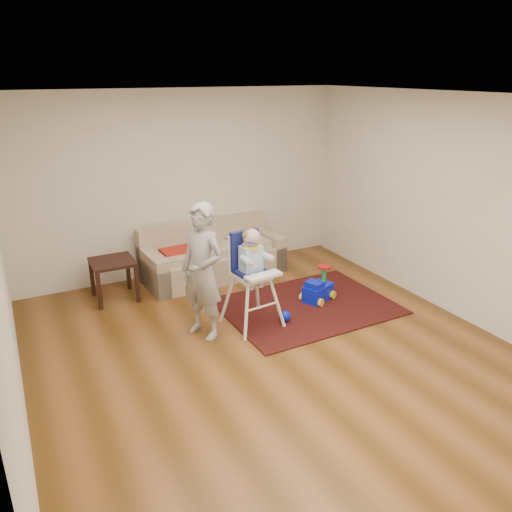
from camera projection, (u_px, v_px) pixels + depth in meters
name	position (u px, v px, depth m)	size (l,w,h in m)	color
ground	(273.00, 352.00, 5.51)	(5.50, 5.50, 0.00)	#533310
room_envelope	(251.00, 175.00, 5.30)	(5.04, 5.52, 2.72)	beige
sofa	(213.00, 251.00, 7.40)	(2.13, 0.99, 0.80)	tan
side_table	(114.00, 280.00, 6.71)	(0.55, 0.55, 0.55)	black
area_rug	(307.00, 306.00, 6.57)	(2.17, 1.63, 0.02)	black
ride_on_toy	(318.00, 284.00, 6.66)	(0.41, 0.29, 0.45)	#0A1AC7
toy_ball	(285.00, 316.00, 6.13)	(0.14, 0.14, 0.14)	#0A1AC7
high_chair	(252.00, 280.00, 5.91)	(0.62, 0.62, 1.23)	white
adult	(202.00, 272.00, 5.61)	(0.58, 0.38, 1.59)	gray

